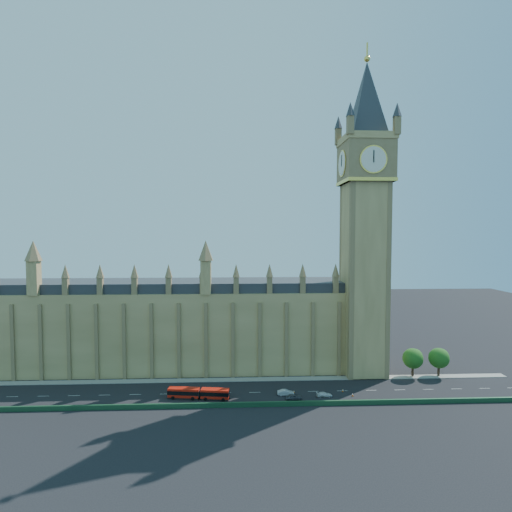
{
  "coord_description": "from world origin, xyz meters",
  "views": [
    {
      "loc": [
        -0.37,
        -105.66,
        42.68
      ],
      "look_at": [
        4.8,
        10.0,
        36.46
      ],
      "focal_mm": 28.0,
      "sensor_mm": 36.0,
      "label": 1
    }
  ],
  "objects_px": {
    "red_bus": "(199,393)",
    "car_grey": "(294,397)",
    "car_silver": "(286,393)",
    "car_white": "(324,395)"
  },
  "relations": [
    {
      "from": "red_bus",
      "to": "car_grey",
      "type": "relative_size",
      "value": 3.86
    },
    {
      "from": "car_white",
      "to": "car_grey",
      "type": "bearing_deg",
      "value": 98.4
    },
    {
      "from": "car_silver",
      "to": "car_white",
      "type": "relative_size",
      "value": 1.07
    },
    {
      "from": "red_bus",
      "to": "car_white",
      "type": "relative_size",
      "value": 3.95
    },
    {
      "from": "car_grey",
      "to": "car_silver",
      "type": "bearing_deg",
      "value": 25.23
    },
    {
      "from": "car_grey",
      "to": "car_silver",
      "type": "height_order",
      "value": "car_silver"
    },
    {
      "from": "car_grey",
      "to": "red_bus",
      "type": "bearing_deg",
      "value": 81.75
    },
    {
      "from": "car_silver",
      "to": "car_white",
      "type": "height_order",
      "value": "car_silver"
    },
    {
      "from": "car_grey",
      "to": "car_white",
      "type": "relative_size",
      "value": 1.02
    },
    {
      "from": "red_bus",
      "to": "car_silver",
      "type": "bearing_deg",
      "value": 10.66
    }
  ]
}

